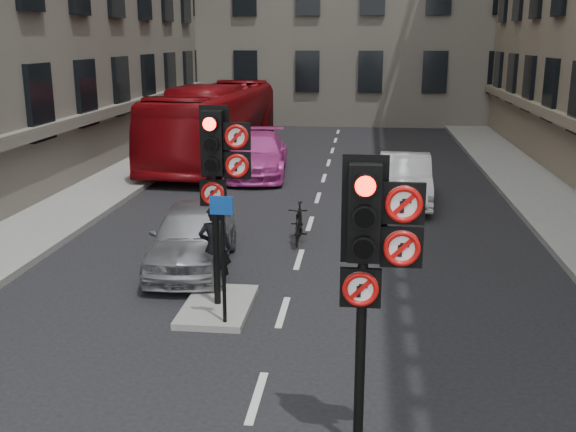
% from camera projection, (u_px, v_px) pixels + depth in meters
% --- Properties ---
extents(pavement_left, '(3.00, 50.00, 0.16)m').
position_uv_depth(pavement_left, '(68.00, 204.00, 19.67)').
color(pavement_left, gray).
rests_on(pavement_left, ground).
extents(centre_island, '(1.20, 2.00, 0.12)m').
position_uv_depth(centre_island, '(218.00, 306.00, 12.30)').
color(centre_island, gray).
rests_on(centre_island, ground).
extents(signal_near, '(0.91, 0.40, 3.58)m').
position_uv_depth(signal_near, '(371.00, 245.00, 7.51)').
color(signal_near, black).
rests_on(signal_near, ground).
extents(signal_far, '(0.91, 0.40, 3.58)m').
position_uv_depth(signal_far, '(219.00, 164.00, 11.60)').
color(signal_far, black).
rests_on(signal_far, centre_island).
extents(car_silver, '(2.01, 4.21, 1.39)m').
position_uv_depth(car_silver, '(193.00, 236.00, 14.44)').
color(car_silver, '#93959A').
rests_on(car_silver, ground).
extents(car_white, '(1.64, 4.35, 1.42)m').
position_uv_depth(car_white, '(405.00, 179.00, 20.10)').
color(car_white, silver).
rests_on(car_white, ground).
extents(car_pink, '(2.52, 5.28, 1.48)m').
position_uv_depth(car_pink, '(257.00, 155.00, 24.03)').
color(car_pink, '#C43998').
rests_on(car_pink, ground).
extents(bus_red, '(3.26, 11.01, 3.03)m').
position_uv_depth(bus_red, '(214.00, 124.00, 26.44)').
color(bus_red, maroon).
rests_on(bus_red, ground).
extents(motorcycle, '(0.47, 1.57, 0.94)m').
position_uv_depth(motorcycle, '(299.00, 223.00, 16.27)').
color(motorcycle, black).
rests_on(motorcycle, ground).
extents(motorcyclist, '(0.69, 0.51, 1.71)m').
position_uv_depth(motorcyclist, '(215.00, 248.00, 13.08)').
color(motorcyclist, black).
rests_on(motorcyclist, ground).
extents(info_sign, '(0.38, 0.11, 2.22)m').
position_uv_depth(info_sign, '(223.00, 242.00, 11.10)').
color(info_sign, black).
rests_on(info_sign, centre_island).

